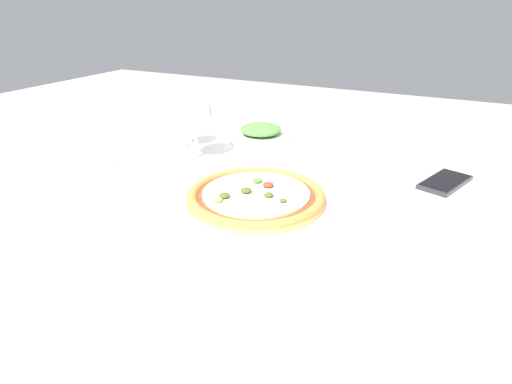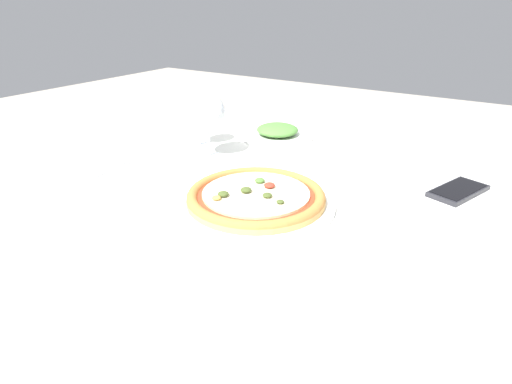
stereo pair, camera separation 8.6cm
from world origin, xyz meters
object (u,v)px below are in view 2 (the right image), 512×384
Objects in this scene: wine_glass_far_left at (207,113)px; cell_phone at (458,191)px; pizza_plate at (256,198)px; dining_table at (231,218)px; wine_glass_far_right at (198,107)px; side_plate at (277,133)px; fork at (112,169)px.

wine_glass_far_left is 1.05× the size of cell_phone.
pizza_plate is 0.44m from cell_phone.
dining_table is 7.77× the size of cell_phone.
wine_glass_far_right is 0.25m from side_plate.
wine_glass_far_left is 0.79× the size of side_plate.
wine_glass_far_right is (0.06, 0.26, 0.11)m from fork.
pizza_plate is at bearing -65.25° from side_plate.
pizza_plate is 2.09× the size of wine_glass_far_right.
fork is at bearing -115.73° from side_plate.
fork is at bearing -104.04° from wine_glass_far_right.
pizza_plate is 2.02× the size of cell_phone.
pizza_plate is 0.46m from side_plate.
cell_phone is 0.54m from side_plate.
fork is 0.27m from wine_glass_far_left.
dining_table is 7.40× the size of wine_glass_far_left.
cell_phone is at bearing 22.88° from fork.
wine_glass_far_left is 0.27m from side_plate.
wine_glass_far_right reaches higher than side_plate.
side_plate reaches higher than fork.
pizza_plate is 0.33m from wine_glass_far_left.
wine_glass_far_left is 0.10m from wine_glass_far_right.
side_plate is (0.21, 0.44, 0.01)m from fork.
wine_glass_far_right reaches higher than dining_table.
pizza_plate is 1.92× the size of wine_glass_far_left.
fork is 1.07× the size of cell_phone.
wine_glass_far_left reaches higher than fork.
cell_phone is (0.60, 0.11, -0.11)m from wine_glass_far_left.
wine_glass_far_left is at bearing 142.35° from dining_table.
fork is (-0.30, -0.08, 0.09)m from dining_table.
wine_glass_far_left is (-0.16, 0.12, 0.20)m from dining_table.
side_plate is (-0.19, 0.42, -0.00)m from pizza_plate.
wine_glass_far_right is 0.96× the size of cell_phone.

